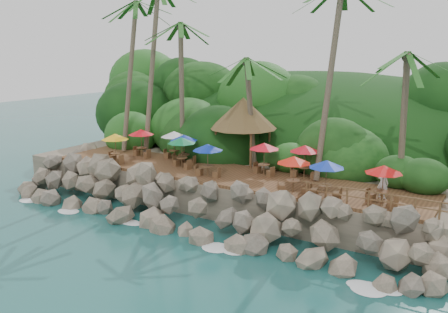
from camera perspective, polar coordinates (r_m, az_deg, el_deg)
The scene contains 12 objects.
ground at distance 27.12m, azimuth -6.77°, elevation -9.43°, with size 140.00×140.00×0.00m, color #19514F.
land_base at distance 39.96m, azimuth 7.56°, elevation -0.59°, with size 32.00×25.20×2.10m, color gray.
jungle_hill at distance 46.97m, azimuth 11.29°, elevation -0.02°, with size 44.80×28.00×15.40m, color #143811.
seawall at distance 28.20m, azimuth -4.30°, elevation -6.00°, with size 29.00×4.00×2.30m, color gray, non-canonical shape.
terrace at distance 31.08m, azimuth -0.00°, elevation -2.16°, with size 26.00×5.00×0.20m, color brown.
jungle_foliage at distance 39.33m, azimuth 6.91°, elevation -2.36°, with size 44.00×16.00×12.00m, color #143811, non-canonical shape.
foam_line at distance 27.33m, azimuth -6.38°, elevation -9.18°, with size 25.20×0.80×0.06m.
palms at distance 32.86m, azimuth 0.71°, elevation 16.42°, with size 26.58×6.85×13.81m.
palapa at distance 33.64m, azimuth 2.31°, elevation 5.21°, with size 4.78×4.78×4.60m.
dining_clusters at distance 30.37m, azimuth 0.18°, elevation 1.06°, with size 20.30×5.14×2.10m.
railing at distance 24.88m, azimuth 18.16°, elevation -4.96°, with size 8.30×0.10×1.00m.
waiter at distance 27.06m, azimuth 18.46°, elevation -3.00°, with size 0.63×0.41×1.72m, color white.
Camera 1 is at (15.78, -19.55, 10.22)m, focal length 38.18 mm.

